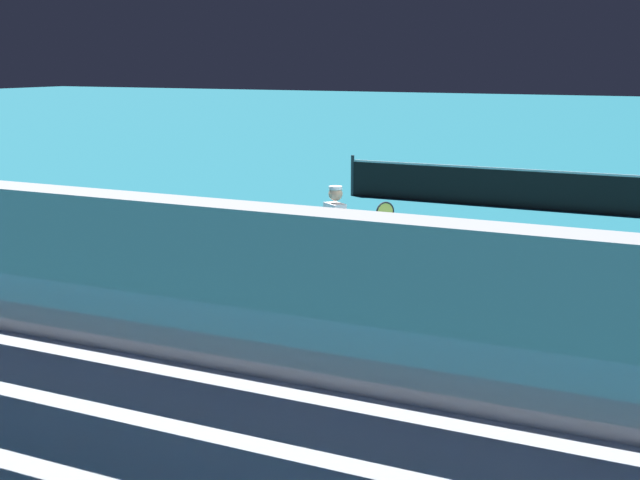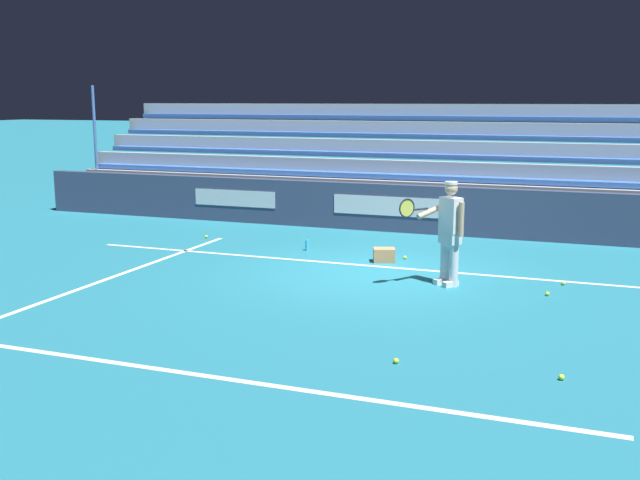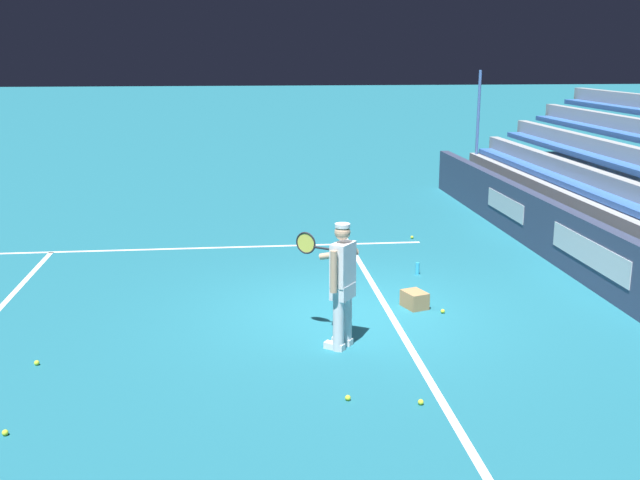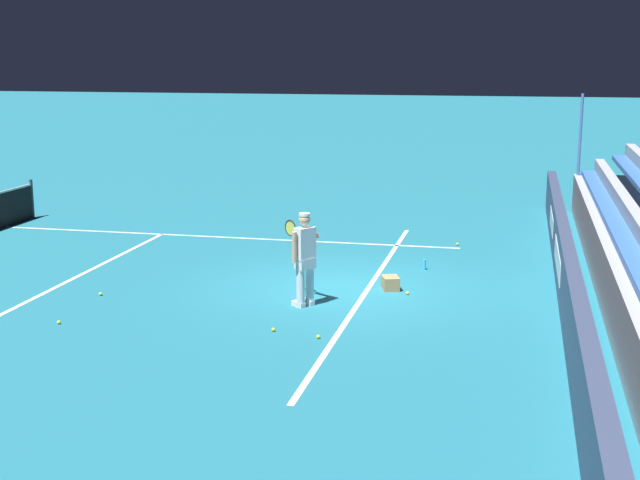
{
  "view_description": "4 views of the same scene",
  "coord_description": "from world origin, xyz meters",
  "px_view_note": "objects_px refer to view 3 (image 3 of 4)",
  "views": [
    {
      "loc": [
        4.23,
        -11.3,
        3.55
      ],
      "look_at": [
        -1.22,
        -0.48,
        1.08
      ],
      "focal_mm": 50.0,
      "sensor_mm": 36.0,
      "label": 1
    },
    {
      "loc": [
        -3.69,
        12.41,
        3.02
      ],
      "look_at": [
        0.61,
        1.05,
        0.73
      ],
      "focal_mm": 42.0,
      "sensor_mm": 36.0,
      "label": 2
    },
    {
      "loc": [
        -10.78,
        1.74,
        3.87
      ],
      "look_at": [
        0.42,
        0.51,
        1.04
      ],
      "focal_mm": 42.0,
      "sensor_mm": 36.0,
      "label": 3
    },
    {
      "loc": [
        -16.56,
        -3.29,
        4.52
      ],
      "look_at": [
        -0.09,
        0.43,
        0.95
      ],
      "focal_mm": 50.0,
      "sensor_mm": 36.0,
      "label": 4
    }
  ],
  "objects_px": {
    "tennis_ball_by_box": "(421,402)",
    "tennis_ball_midcourt": "(5,433)",
    "tennis_ball_far_right": "(443,311)",
    "water_bottle": "(417,268)",
    "ball_box_cardboard": "(415,300)",
    "tennis_player": "(341,284)",
    "tennis_ball_on_baseline": "(412,237)",
    "tennis_ball_near_player": "(348,398)",
    "tennis_ball_toward_net": "(37,363)"
  },
  "relations": [
    {
      "from": "tennis_ball_by_box",
      "to": "tennis_ball_midcourt",
      "type": "bearing_deg",
      "value": 92.74
    },
    {
      "from": "tennis_ball_far_right",
      "to": "water_bottle",
      "type": "xyz_separation_m",
      "value": [
        2.06,
        -0.1,
        0.08
      ]
    },
    {
      "from": "ball_box_cardboard",
      "to": "water_bottle",
      "type": "height_order",
      "value": "ball_box_cardboard"
    },
    {
      "from": "ball_box_cardboard",
      "to": "tennis_player",
      "type": "bearing_deg",
      "value": 137.14
    },
    {
      "from": "tennis_ball_by_box",
      "to": "water_bottle",
      "type": "relative_size",
      "value": 0.3
    },
    {
      "from": "tennis_ball_on_baseline",
      "to": "ball_box_cardboard",
      "type": "bearing_deg",
      "value": 167.4
    },
    {
      "from": "ball_box_cardboard",
      "to": "water_bottle",
      "type": "bearing_deg",
      "value": -14.91
    },
    {
      "from": "tennis_ball_near_player",
      "to": "tennis_ball_on_baseline",
      "type": "bearing_deg",
      "value": -18.41
    },
    {
      "from": "ball_box_cardboard",
      "to": "tennis_ball_near_player",
      "type": "relative_size",
      "value": 6.06
    },
    {
      "from": "tennis_ball_near_player",
      "to": "tennis_ball_toward_net",
      "type": "distance_m",
      "value": 4.05
    },
    {
      "from": "tennis_player",
      "to": "tennis_ball_toward_net",
      "type": "distance_m",
      "value": 4.03
    },
    {
      "from": "tennis_ball_midcourt",
      "to": "tennis_ball_near_player",
      "type": "bearing_deg",
      "value": -83.62
    },
    {
      "from": "tennis_ball_far_right",
      "to": "tennis_ball_by_box",
      "type": "relative_size",
      "value": 1.0
    },
    {
      "from": "tennis_ball_far_right",
      "to": "water_bottle",
      "type": "distance_m",
      "value": 2.07
    },
    {
      "from": "tennis_ball_midcourt",
      "to": "tennis_ball_on_baseline",
      "type": "xyz_separation_m",
      "value": [
        7.84,
        -6.14,
        0.0
      ]
    },
    {
      "from": "tennis_ball_near_player",
      "to": "water_bottle",
      "type": "distance_m",
      "value": 5.21
    },
    {
      "from": "tennis_ball_on_baseline",
      "to": "tennis_ball_near_player",
      "type": "bearing_deg",
      "value": 161.59
    },
    {
      "from": "ball_box_cardboard",
      "to": "tennis_ball_toward_net",
      "type": "relative_size",
      "value": 6.06
    },
    {
      "from": "tennis_ball_by_box",
      "to": "water_bottle",
      "type": "xyz_separation_m",
      "value": [
        5.02,
        -1.16,
        0.08
      ]
    },
    {
      "from": "tennis_ball_far_right",
      "to": "tennis_ball_near_player",
      "type": "bearing_deg",
      "value": 145.93
    },
    {
      "from": "ball_box_cardboard",
      "to": "tennis_ball_on_baseline",
      "type": "bearing_deg",
      "value": -12.6
    },
    {
      "from": "tennis_ball_near_player",
      "to": "tennis_ball_toward_net",
      "type": "xyz_separation_m",
      "value": [
        1.42,
        3.8,
        0.0
      ]
    },
    {
      "from": "tennis_ball_near_player",
      "to": "tennis_ball_by_box",
      "type": "bearing_deg",
      "value": -103.71
    },
    {
      "from": "water_bottle",
      "to": "tennis_ball_by_box",
      "type": "bearing_deg",
      "value": 166.97
    },
    {
      "from": "tennis_ball_on_baseline",
      "to": "tennis_ball_by_box",
      "type": "bearing_deg",
      "value": 167.65
    },
    {
      "from": "tennis_player",
      "to": "water_bottle",
      "type": "xyz_separation_m",
      "value": [
        3.22,
        -1.83,
        -0.78
      ]
    },
    {
      "from": "tennis_ball_far_right",
      "to": "tennis_ball_on_baseline",
      "type": "xyz_separation_m",
      "value": [
        4.67,
        -0.61,
        0.0
      ]
    },
    {
      "from": "tennis_player",
      "to": "tennis_ball_toward_net",
      "type": "height_order",
      "value": "tennis_player"
    },
    {
      "from": "tennis_ball_midcourt",
      "to": "water_bottle",
      "type": "xyz_separation_m",
      "value": [
        5.24,
        -5.63,
        0.08
      ]
    },
    {
      "from": "tennis_ball_near_player",
      "to": "tennis_ball_by_box",
      "type": "distance_m",
      "value": 0.83
    },
    {
      "from": "tennis_ball_near_player",
      "to": "water_bottle",
      "type": "relative_size",
      "value": 0.3
    },
    {
      "from": "tennis_player",
      "to": "tennis_ball_near_player",
      "type": "distance_m",
      "value": 1.83
    },
    {
      "from": "tennis_ball_far_right",
      "to": "tennis_ball_on_baseline",
      "type": "relative_size",
      "value": 1.0
    },
    {
      "from": "tennis_ball_toward_net",
      "to": "ball_box_cardboard",
      "type": "bearing_deg",
      "value": -72.64
    },
    {
      "from": "tennis_player",
      "to": "tennis_ball_on_baseline",
      "type": "height_order",
      "value": "tennis_player"
    },
    {
      "from": "tennis_player",
      "to": "tennis_ball_toward_net",
      "type": "bearing_deg",
      "value": 92.73
    },
    {
      "from": "tennis_ball_far_right",
      "to": "tennis_ball_midcourt",
      "type": "bearing_deg",
      "value": 119.84
    },
    {
      "from": "tennis_ball_toward_net",
      "to": "tennis_ball_far_right",
      "type": "height_order",
      "value": "same"
    },
    {
      "from": "tennis_player",
      "to": "tennis_ball_by_box",
      "type": "xyz_separation_m",
      "value": [
        -1.8,
        -0.67,
        -0.86
      ]
    },
    {
      "from": "tennis_ball_near_player",
      "to": "tennis_ball_by_box",
      "type": "height_order",
      "value": "same"
    },
    {
      "from": "tennis_player",
      "to": "tennis_ball_by_box",
      "type": "distance_m",
      "value": 2.1
    },
    {
      "from": "ball_box_cardboard",
      "to": "tennis_ball_midcourt",
      "type": "bearing_deg",
      "value": 124.01
    },
    {
      "from": "tennis_ball_toward_net",
      "to": "water_bottle",
      "type": "height_order",
      "value": "water_bottle"
    },
    {
      "from": "tennis_ball_near_player",
      "to": "tennis_ball_toward_net",
      "type": "height_order",
      "value": "same"
    },
    {
      "from": "ball_box_cardboard",
      "to": "tennis_ball_toward_net",
      "type": "height_order",
      "value": "ball_box_cardboard"
    },
    {
      "from": "tennis_ball_midcourt",
      "to": "tennis_ball_on_baseline",
      "type": "bearing_deg",
      "value": -38.05
    },
    {
      "from": "tennis_player",
      "to": "tennis_ball_by_box",
      "type": "height_order",
      "value": "tennis_player"
    },
    {
      "from": "tennis_player",
      "to": "ball_box_cardboard",
      "type": "relative_size",
      "value": 4.29
    },
    {
      "from": "tennis_ball_toward_net",
      "to": "tennis_ball_on_baseline",
      "type": "xyz_separation_m",
      "value": [
        6.01,
        -6.27,
        0.0
      ]
    },
    {
      "from": "tennis_ball_far_right",
      "to": "tennis_ball_by_box",
      "type": "distance_m",
      "value": 3.15
    }
  ]
}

